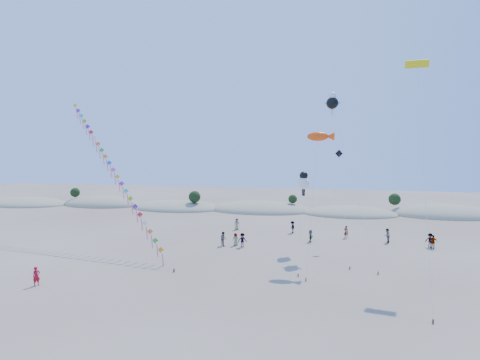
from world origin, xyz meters
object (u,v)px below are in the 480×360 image
(parafoil_kite, at_px, (417,68))
(flyer_foreground, at_px, (36,276))
(kite_train, at_px, (112,168))
(fish_kite, at_px, (321,137))

(parafoil_kite, height_order, flyer_foreground, parafoil_kite)
(flyer_foreground, bearing_deg, parafoil_kite, -39.32)
(kite_train, distance_m, flyer_foreground, 16.66)
(fish_kite, distance_m, flyer_foreground, 30.75)
(parafoil_kite, bearing_deg, fish_kite, 173.30)
(parafoil_kite, bearing_deg, kite_train, 176.23)
(fish_kite, relative_size, parafoil_kite, 0.66)
(kite_train, distance_m, fish_kite, 25.12)
(fish_kite, distance_m, parafoil_kite, 11.47)
(parafoil_kite, xyz_separation_m, flyer_foreground, (-34.13, -11.96, -19.17))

